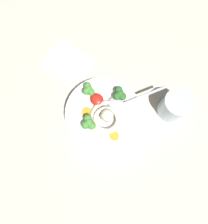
# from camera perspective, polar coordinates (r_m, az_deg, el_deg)

# --- Properties ---
(table_slab) EXTENTS (1.20, 1.20, 0.03)m
(table_slab) POSITION_cam_1_polar(r_m,az_deg,el_deg) (0.69, -1.74, 0.05)
(table_slab) COLOR #BCB29E
(table_slab) RESTS_ON ground
(soup_bowl) EXTENTS (0.21, 0.21, 0.06)m
(soup_bowl) POSITION_cam_1_polar(r_m,az_deg,el_deg) (0.64, 0.00, -0.66)
(soup_bowl) COLOR white
(soup_bowl) RESTS_ON table_slab
(noodle_pile) EXTENTS (0.10, 0.10, 0.04)m
(noodle_pile) POSITION_cam_1_polar(r_m,az_deg,el_deg) (0.59, 0.55, -1.48)
(noodle_pile) COLOR beige
(noodle_pile) RESTS_ON soup_bowl
(soup_spoon) EXTENTS (0.08, 0.17, 0.02)m
(soup_spoon) POSITION_cam_1_polar(r_m,az_deg,el_deg) (0.61, 4.46, 1.96)
(soup_spoon) COLOR #B7B7BC
(soup_spoon) RESTS_ON soup_bowl
(chili_sauce_dollop) EXTENTS (0.04, 0.04, 0.02)m
(chili_sauce_dollop) POSITION_cam_1_polar(r_m,az_deg,el_deg) (0.61, -1.84, 3.26)
(chili_sauce_dollop) COLOR red
(chili_sauce_dollop) RESTS_ON soup_bowl
(broccoli_floret_beside_chili) EXTENTS (0.04, 0.04, 0.04)m
(broccoli_floret_beside_chili) POSITION_cam_1_polar(r_m,az_deg,el_deg) (0.58, -4.06, -2.79)
(broccoli_floret_beside_chili) COLOR #7A9E60
(broccoli_floret_beside_chili) RESTS_ON soup_bowl
(broccoli_floret_beside_noodles) EXTENTS (0.04, 0.04, 0.03)m
(broccoli_floret_beside_noodles) POSITION_cam_1_polar(r_m,az_deg,el_deg) (0.61, 4.04, 4.69)
(broccoli_floret_beside_noodles) COLOR #7A9E60
(broccoli_floret_beside_noodles) RESTS_ON soup_bowl
(broccoli_floret_left) EXTENTS (0.04, 0.03, 0.03)m
(broccoli_floret_left) POSITION_cam_1_polar(r_m,az_deg,el_deg) (0.61, -4.11, 5.84)
(broccoli_floret_left) COLOR #7A9E60
(broccoli_floret_left) RESTS_ON soup_bowl
(carrot_slice_rear) EXTENTS (0.03, 0.03, 0.01)m
(carrot_slice_rear) POSITION_cam_1_polar(r_m,az_deg,el_deg) (0.60, 2.71, -6.26)
(carrot_slice_rear) COLOR orange
(carrot_slice_rear) RESTS_ON soup_bowl
(carrot_slice_near_spoon) EXTENTS (0.03, 0.03, 0.01)m
(carrot_slice_near_spoon) POSITION_cam_1_polar(r_m,az_deg,el_deg) (0.61, -2.07, 0.00)
(carrot_slice_near_spoon) COLOR orange
(carrot_slice_near_spoon) RESTS_ON soup_bowl
(carrot_slice_center) EXTENTS (0.03, 0.03, 0.00)m
(carrot_slice_center) POSITION_cam_1_polar(r_m,az_deg,el_deg) (0.61, -4.69, 0.22)
(carrot_slice_center) COLOR orange
(carrot_slice_center) RESTS_ON soup_bowl
(drinking_glass) EXTENTS (0.08, 0.08, 0.09)m
(drinking_glass) POSITION_cam_1_polar(r_m,az_deg,el_deg) (0.66, 17.72, 1.47)
(drinking_glass) COLOR silver
(drinking_glass) RESTS_ON table_slab
(folded_napkin) EXTENTS (0.15, 0.14, 0.01)m
(folded_napkin) POSITION_cam_1_polar(r_m,az_deg,el_deg) (0.74, -9.54, 12.60)
(folded_napkin) COLOR white
(folded_napkin) RESTS_ON table_slab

